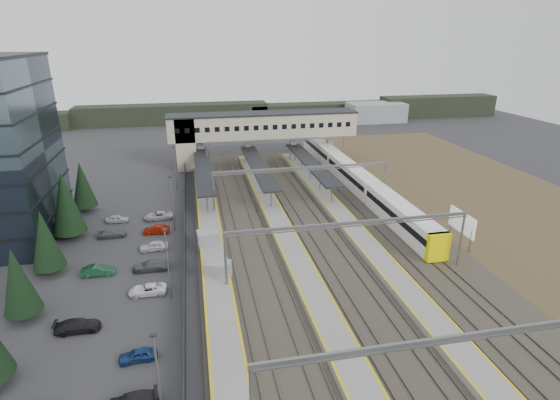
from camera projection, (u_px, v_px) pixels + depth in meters
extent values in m
plane|color=#2B2B2D|center=(237.00, 256.00, 55.77)|extent=(220.00, 220.00, 0.00)
cylinder|color=black|center=(26.00, 314.00, 43.19)|extent=(0.44, 0.44, 1.20)
cone|color=black|center=(17.00, 280.00, 41.86)|extent=(3.54, 3.54, 6.80)
cylinder|color=black|center=(51.00, 269.00, 51.45)|extent=(0.44, 0.44, 1.20)
cone|color=black|center=(45.00, 239.00, 50.08)|extent=(3.64, 3.64, 7.00)
cylinder|color=black|center=(71.00, 234.00, 60.62)|extent=(0.44, 0.44, 1.20)
cone|color=black|center=(66.00, 203.00, 58.98)|extent=(4.42, 4.42, 8.50)
cylinder|color=black|center=(86.00, 208.00, 69.79)|extent=(0.44, 0.44, 1.20)
cone|color=black|center=(82.00, 184.00, 68.38)|extent=(3.74, 3.74, 7.20)
imported|color=black|center=(78.00, 326.00, 41.38)|extent=(4.20, 1.76, 1.21)
imported|color=#17452A|center=(98.00, 271.00, 51.09)|extent=(3.78, 1.34, 1.24)
imported|color=#4C4E52|center=(112.00, 233.00, 60.83)|extent=(4.02, 1.80, 1.14)
imported|color=#B5B5B9|center=(117.00, 219.00, 65.70)|extent=(3.37, 1.44, 1.13)
imported|color=navy|center=(138.00, 355.00, 37.66)|extent=(3.34, 1.56, 1.11)
imported|color=white|center=(148.00, 289.00, 47.38)|extent=(4.07, 1.94, 1.12)
imported|color=#484A4F|center=(151.00, 265.00, 52.21)|extent=(4.37, 1.87, 1.25)
imported|color=silver|center=(154.00, 246.00, 57.08)|extent=(3.71, 1.64, 1.24)
imported|color=#7A0F03|center=(156.00, 230.00, 61.95)|extent=(3.71, 1.55, 1.19)
imported|color=#B5B5BA|center=(158.00, 216.00, 66.81)|extent=(4.41, 2.20, 1.20)
cylinder|color=slate|center=(159.00, 383.00, 29.94)|extent=(0.16, 0.16, 8.00)
cube|color=black|center=(153.00, 335.00, 28.53)|extent=(0.50, 0.25, 0.15)
cylinder|color=slate|center=(168.00, 265.00, 45.53)|extent=(0.16, 0.16, 8.00)
cube|color=black|center=(164.00, 230.00, 44.13)|extent=(0.50, 0.25, 0.15)
cylinder|color=slate|center=(172.00, 204.00, 62.04)|extent=(0.16, 0.16, 8.00)
cube|color=black|center=(170.00, 177.00, 60.63)|extent=(0.50, 0.25, 0.15)
cylinder|color=slate|center=(175.00, 169.00, 78.55)|extent=(0.16, 0.16, 8.00)
cube|color=black|center=(173.00, 147.00, 77.14)|extent=(0.50, 0.25, 0.15)
cube|color=#26282B|center=(185.00, 237.00, 58.79)|extent=(0.08, 90.00, 2.00)
cube|color=gray|center=(218.00, 271.00, 49.95)|extent=(3.29, 2.90, 2.27)
cube|color=gray|center=(208.00, 240.00, 57.40)|extent=(2.82, 2.43, 2.40)
cube|color=#362F29|center=(317.00, 231.00, 62.57)|extent=(34.00, 90.00, 0.20)
cube|color=#59544C|center=(228.00, 238.00, 60.13)|extent=(0.08, 90.00, 0.14)
cube|color=#59544C|center=(238.00, 237.00, 60.40)|extent=(0.08, 90.00, 0.14)
cube|color=#59544C|center=(257.00, 235.00, 60.88)|extent=(0.08, 90.00, 0.14)
cube|color=#59544C|center=(267.00, 235.00, 61.14)|extent=(0.08, 90.00, 0.14)
cube|color=#59544C|center=(298.00, 232.00, 62.00)|extent=(0.08, 90.00, 0.14)
cube|color=#59544C|center=(308.00, 231.00, 62.27)|extent=(0.08, 90.00, 0.14)
cube|color=#59544C|center=(325.00, 230.00, 62.75)|extent=(0.08, 90.00, 0.14)
cube|color=#59544C|center=(335.00, 229.00, 63.02)|extent=(0.08, 90.00, 0.14)
cube|color=#59544C|center=(365.00, 226.00, 63.87)|extent=(0.08, 90.00, 0.14)
cube|color=#59544C|center=(374.00, 225.00, 64.14)|extent=(0.08, 90.00, 0.14)
cube|color=#59544C|center=(390.00, 224.00, 64.62)|extent=(0.08, 90.00, 0.14)
cube|color=#59544C|center=(399.00, 223.00, 64.89)|extent=(0.08, 90.00, 0.14)
cube|color=gray|center=(211.00, 238.00, 59.64)|extent=(3.20, 82.00, 0.90)
cube|color=gold|center=(200.00, 236.00, 59.21)|extent=(0.25, 82.00, 0.02)
cube|color=gold|center=(222.00, 234.00, 59.75)|extent=(0.25, 82.00, 0.02)
cube|color=gray|center=(283.00, 232.00, 61.51)|extent=(3.20, 82.00, 0.90)
cube|color=gold|center=(273.00, 230.00, 61.08)|extent=(0.25, 82.00, 0.02)
cube|color=gold|center=(293.00, 228.00, 61.62)|extent=(0.25, 82.00, 0.02)
cube|color=gray|center=(350.00, 226.00, 63.38)|extent=(3.20, 82.00, 0.90)
cube|color=gold|center=(341.00, 224.00, 62.95)|extent=(0.25, 82.00, 0.02)
cube|color=gold|center=(360.00, 223.00, 63.49)|extent=(0.25, 82.00, 0.02)
cube|color=black|center=(203.00, 169.00, 78.57)|extent=(3.00, 30.00, 0.25)
cube|color=slate|center=(203.00, 169.00, 78.62)|extent=(3.10, 30.00, 0.12)
cylinder|color=slate|center=(207.00, 202.00, 67.21)|extent=(0.20, 0.20, 3.10)
cylinder|color=slate|center=(206.00, 189.00, 73.17)|extent=(0.20, 0.20, 3.10)
cylinder|color=slate|center=(204.00, 177.00, 79.13)|extent=(0.20, 0.20, 3.10)
cylinder|color=slate|center=(203.00, 167.00, 85.09)|extent=(0.20, 0.20, 3.10)
cylinder|color=slate|center=(202.00, 159.00, 91.05)|extent=(0.20, 0.20, 3.10)
cube|color=black|center=(258.00, 165.00, 80.44)|extent=(3.00, 30.00, 0.25)
cube|color=slate|center=(258.00, 166.00, 80.49)|extent=(3.10, 30.00, 0.12)
cylinder|color=slate|center=(271.00, 198.00, 69.08)|extent=(0.20, 0.20, 3.10)
cylinder|color=slate|center=(264.00, 185.00, 75.04)|extent=(0.20, 0.20, 3.10)
cylinder|color=slate|center=(258.00, 174.00, 81.00)|extent=(0.20, 0.20, 3.10)
cylinder|color=slate|center=(253.00, 164.00, 86.96)|extent=(0.20, 0.20, 3.10)
cylinder|color=slate|center=(249.00, 156.00, 92.93)|extent=(0.20, 0.20, 3.10)
cube|color=black|center=(311.00, 163.00, 82.31)|extent=(3.00, 30.00, 0.25)
cube|color=slate|center=(311.00, 163.00, 82.36)|extent=(3.10, 30.00, 0.12)
cylinder|color=slate|center=(331.00, 193.00, 70.95)|extent=(0.20, 0.20, 3.10)
cylinder|color=slate|center=(320.00, 181.00, 76.91)|extent=(0.20, 0.20, 3.10)
cylinder|color=slate|center=(310.00, 171.00, 82.87)|extent=(0.20, 0.20, 3.10)
cylinder|color=slate|center=(302.00, 162.00, 88.83)|extent=(0.20, 0.20, 3.10)
cylinder|color=slate|center=(295.00, 154.00, 94.80)|extent=(0.20, 0.20, 3.10)
cube|color=beige|center=(263.00, 125.00, 93.27)|extent=(40.00, 6.00, 5.00)
cube|color=black|center=(263.00, 113.00, 92.37)|extent=(40.40, 6.40, 0.30)
cube|color=beige|center=(186.00, 143.00, 91.24)|extent=(4.00, 6.00, 11.00)
cube|color=black|center=(177.00, 131.00, 87.10)|extent=(1.00, 0.06, 1.00)
cube|color=black|center=(187.00, 131.00, 87.47)|extent=(1.00, 0.06, 1.00)
cube|color=black|center=(197.00, 130.00, 87.84)|extent=(1.00, 0.06, 1.00)
cube|color=black|center=(207.00, 130.00, 88.22)|extent=(1.00, 0.06, 1.00)
cube|color=black|center=(217.00, 129.00, 88.59)|extent=(1.00, 0.06, 1.00)
cube|color=black|center=(227.00, 129.00, 88.97)|extent=(1.00, 0.06, 1.00)
cube|color=black|center=(237.00, 129.00, 89.34)|extent=(1.00, 0.06, 1.00)
cube|color=black|center=(247.00, 128.00, 89.71)|extent=(1.00, 0.06, 1.00)
cube|color=black|center=(256.00, 128.00, 90.09)|extent=(1.00, 0.06, 1.00)
cube|color=black|center=(266.00, 128.00, 90.46)|extent=(1.00, 0.06, 1.00)
cube|color=black|center=(275.00, 127.00, 90.84)|extent=(1.00, 0.06, 1.00)
cube|color=black|center=(284.00, 127.00, 91.21)|extent=(1.00, 0.06, 1.00)
cube|color=black|center=(294.00, 126.00, 91.58)|extent=(1.00, 0.06, 1.00)
cube|color=black|center=(303.00, 126.00, 91.96)|extent=(1.00, 0.06, 1.00)
cube|color=black|center=(312.00, 126.00, 92.33)|extent=(1.00, 0.06, 1.00)
cube|color=black|center=(321.00, 125.00, 92.71)|extent=(1.00, 0.06, 1.00)
cube|color=black|center=(330.00, 125.00, 93.08)|extent=(1.00, 0.06, 1.00)
cube|color=black|center=(339.00, 125.00, 93.46)|extent=(1.00, 0.06, 1.00)
cube|color=black|center=(348.00, 124.00, 93.83)|extent=(1.00, 0.06, 1.00)
cube|color=gray|center=(194.00, 154.00, 92.40)|extent=(1.20, 1.60, 6.00)
cube|color=gray|center=(201.00, 153.00, 92.68)|extent=(1.20, 1.60, 6.00)
cube|color=gray|center=(248.00, 151.00, 94.55)|extent=(1.20, 1.60, 6.00)
cube|color=gray|center=(293.00, 149.00, 96.42)|extent=(1.20, 1.60, 6.00)
cube|color=gray|center=(329.00, 147.00, 98.01)|extent=(1.20, 1.60, 6.00)
cube|color=slate|center=(453.00, 338.00, 29.88)|extent=(28.40, 0.25, 0.35)
cube|color=slate|center=(452.00, 342.00, 30.02)|extent=(28.40, 0.12, 0.12)
cylinder|color=slate|center=(226.00, 263.00, 46.83)|extent=(0.28, 0.28, 7.00)
cylinder|color=slate|center=(461.00, 240.00, 52.07)|extent=(0.28, 0.28, 7.00)
cube|color=slate|center=(351.00, 223.00, 48.22)|extent=(28.40, 0.25, 0.35)
cube|color=slate|center=(351.00, 226.00, 48.36)|extent=(28.40, 0.12, 0.12)
cylinder|color=slate|center=(213.00, 195.00, 67.01)|extent=(0.28, 0.28, 7.00)
cylinder|color=slate|center=(384.00, 183.00, 72.25)|extent=(0.28, 0.28, 7.00)
cube|color=slate|center=(302.00, 168.00, 68.40)|extent=(28.40, 0.25, 0.35)
cube|color=slate|center=(302.00, 170.00, 68.54)|extent=(28.40, 0.12, 0.12)
cylinder|color=slate|center=(207.00, 161.00, 85.35)|extent=(0.28, 0.28, 7.00)
cylinder|color=slate|center=(343.00, 154.00, 90.59)|extent=(0.28, 0.28, 7.00)
cube|color=slate|center=(277.00, 140.00, 86.74)|extent=(28.40, 0.25, 0.35)
cube|color=slate|center=(277.00, 142.00, 86.88)|extent=(28.40, 0.12, 0.12)
cube|color=white|center=(402.00, 217.00, 62.40)|extent=(2.85, 19.73, 3.66)
cube|color=black|center=(402.00, 214.00, 62.25)|extent=(2.91, 19.13, 0.91)
cube|color=slate|center=(400.00, 227.00, 62.95)|extent=(2.44, 18.33, 0.51)
cube|color=white|center=(352.00, 175.00, 81.04)|extent=(2.85, 19.73, 3.66)
cube|color=black|center=(352.00, 173.00, 80.90)|extent=(2.91, 19.13, 0.91)
cube|color=slate|center=(351.00, 183.00, 81.60)|extent=(2.44, 18.33, 0.51)
cube|color=white|center=(321.00, 149.00, 99.69)|extent=(2.85, 19.73, 3.66)
cube|color=black|center=(321.00, 148.00, 99.55)|extent=(2.91, 19.13, 0.91)
cube|color=slate|center=(320.00, 156.00, 100.24)|extent=(2.44, 18.33, 0.51)
cube|color=#FDF300|center=(438.00, 247.00, 53.44)|extent=(2.87, 0.90, 3.66)
cylinder|color=slate|center=(470.00, 242.00, 56.13)|extent=(0.20, 0.20, 3.00)
cylinder|color=slate|center=(450.00, 228.00, 60.37)|extent=(0.20, 0.20, 3.00)
cube|color=white|center=(462.00, 222.00, 57.61)|extent=(0.17, 5.63, 2.81)
cube|color=#463D25|center=(518.00, 214.00, 68.77)|extent=(34.00, 120.00, 0.06)
cube|color=black|center=(173.00, 114.00, 139.98)|extent=(60.00, 8.00, 6.00)
cube|color=black|center=(323.00, 110.00, 149.51)|extent=(50.00, 8.00, 5.00)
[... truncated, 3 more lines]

